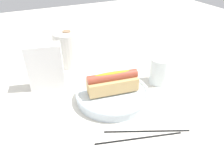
# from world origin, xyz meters

# --- Properties ---
(ground_plane) EXTENTS (2.40, 2.40, 0.00)m
(ground_plane) POSITION_xyz_m (0.00, 0.00, 0.00)
(ground_plane) COLOR silver
(serving_bowl) EXTENTS (0.23, 0.23, 0.03)m
(serving_bowl) POSITION_xyz_m (0.01, 0.00, 0.02)
(serving_bowl) COLOR silver
(serving_bowl) RESTS_ON ground_plane
(hotdog_front) EXTENTS (0.16, 0.07, 0.06)m
(hotdog_front) POSITION_xyz_m (0.01, 0.00, 0.06)
(hotdog_front) COLOR #DBB270
(hotdog_front) RESTS_ON serving_bowl
(water_glass) EXTENTS (0.07, 0.07, 0.09)m
(water_glass) POSITION_xyz_m (0.20, 0.02, 0.04)
(water_glass) COLOR white
(water_glass) RESTS_ON ground_plane
(paper_towel_roll) EXTENTS (0.11, 0.11, 0.13)m
(paper_towel_roll) POSITION_xyz_m (-0.04, 0.29, 0.07)
(paper_towel_roll) COLOR white
(paper_towel_roll) RESTS_ON ground_plane
(napkin_box) EXTENTS (0.12, 0.07, 0.15)m
(napkin_box) POSITION_xyz_m (-0.15, 0.15, 0.07)
(napkin_box) COLOR white
(napkin_box) RESTS_ON ground_plane
(chopstick_near) EXTENTS (0.20, 0.09, 0.01)m
(chopstick_near) POSITION_xyz_m (0.03, -0.16, 0.00)
(chopstick_near) COLOR black
(chopstick_near) RESTS_ON ground_plane
(chopstick_far) EXTENTS (0.21, 0.06, 0.01)m
(chopstick_far) POSITION_xyz_m (0.00, -0.18, 0.00)
(chopstick_far) COLOR black
(chopstick_far) RESTS_ON ground_plane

